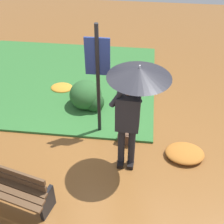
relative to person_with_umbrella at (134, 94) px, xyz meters
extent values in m
plane|color=brown|center=(-0.10, -0.12, -1.55)|extent=(18.00, 18.00, 0.00)
cube|color=#2D662D|center=(-1.99, 2.56, -1.53)|extent=(4.80, 4.00, 0.05)
cylinder|color=black|center=(-0.17, -0.01, -1.12)|extent=(0.12, 0.12, 0.86)
cylinder|color=black|center=(0.01, -0.01, -1.12)|extent=(0.12, 0.12, 0.86)
cube|color=black|center=(-0.17, -0.05, -1.51)|extent=(0.12, 0.22, 0.08)
cube|color=black|center=(0.01, -0.05, -1.51)|extent=(0.12, 0.22, 0.08)
cube|color=#232328|center=(-0.08, -0.01, -0.37)|extent=(0.39, 0.26, 0.64)
sphere|color=#8C664C|center=(-0.08, -0.01, 0.09)|extent=(0.20, 0.20, 0.20)
ellipsoid|color=black|center=(-0.08, -0.01, 0.12)|extent=(0.20, 0.20, 0.15)
cylinder|color=#232328|center=(-0.29, -0.04, -0.16)|extent=(0.18, 0.13, 0.18)
cylinder|color=#232328|center=(-0.25, -0.05, -0.07)|extent=(0.24, 0.11, 0.33)
cube|color=black|center=(-0.17, -0.03, 0.07)|extent=(0.07, 0.02, 0.14)
cylinder|color=#232328|center=(0.08, -0.01, -0.13)|extent=(0.11, 0.10, 0.09)
cylinder|color=#232328|center=(0.07, 0.00, -0.04)|extent=(0.10, 0.09, 0.23)
cylinder|color=#A5A5AD|center=(0.06, 0.01, 0.27)|extent=(0.02, 0.02, 0.41)
cone|color=black|center=(0.06, 0.01, 0.37)|extent=(0.96, 0.96, 0.16)
sphere|color=#A5A5AD|center=(0.06, 0.01, 0.48)|extent=(0.02, 0.02, 0.02)
cylinder|color=black|center=(-0.68, 0.80, -0.40)|extent=(0.07, 0.07, 2.30)
cube|color=navy|center=(-0.68, 0.81, 0.15)|extent=(0.44, 0.04, 0.70)
cube|color=red|center=(-0.68, 0.83, 0.15)|extent=(0.38, 0.01, 0.64)
cube|color=#4C3323|center=(-0.12, 0.52, -1.43)|extent=(0.33, 0.22, 0.24)
torus|color=#4C3323|center=(-0.12, 0.52, -1.27)|extent=(0.18, 0.07, 0.18)
cube|color=black|center=(-1.20, -1.14, -1.33)|extent=(0.15, 0.36, 0.44)
cube|color=#513823|center=(-1.84, -1.26, -1.09)|extent=(1.38, 0.45, 0.04)
cube|color=#513823|center=(-1.84, -1.14, -1.09)|extent=(1.38, 0.45, 0.04)
cube|color=#513823|center=(-1.84, -1.02, -1.09)|extent=(1.38, 0.45, 0.04)
cube|color=#513823|center=(-1.84, -0.97, -0.99)|extent=(1.36, 0.39, 0.10)
cube|color=#513823|center=(-1.84, -0.97, -0.85)|extent=(1.36, 0.39, 0.10)
ellipsoid|color=#285628|center=(-1.11, 1.59, -1.23)|extent=(0.71, 0.71, 0.64)
ellipsoid|color=#1E421E|center=(-0.90, 1.49, -1.34)|extent=(0.43, 0.43, 0.43)
ellipsoid|color=#C68428|center=(-1.83, 2.18, -1.49)|extent=(0.54, 0.43, 0.12)
ellipsoid|color=#A86023|center=(0.99, 0.29, -1.47)|extent=(0.72, 0.58, 0.16)
camera|label=1|loc=(0.11, -3.73, 2.60)|focal=48.19mm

